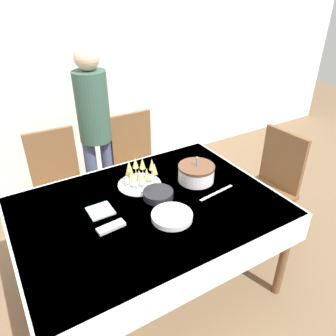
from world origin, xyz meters
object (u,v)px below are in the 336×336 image
dining_chair_far_right (137,161)px  champagne_tray (140,173)px  dining_chair_far_left (59,182)px  plate_stack_main (172,216)px  dining_chair_right_end (271,183)px  birthday_cake (196,173)px  plate_stack_dessert (158,194)px  person_standing (94,120)px

dining_chair_far_right → champagne_tray: dining_chair_far_right is taller
dining_chair_far_left → dining_chair_far_right: 0.74m
dining_chair_far_left → champagne_tray: bearing=-57.4°
dining_chair_far_right → plate_stack_main: 1.18m
dining_chair_right_end → birthday_cake: bearing=172.8°
plate_stack_dessert → person_standing: bearing=92.8°
dining_chair_right_end → birthday_cake: (-0.71, 0.09, 0.27)m
birthday_cake → champagne_tray: size_ratio=0.85×
champagne_tray → person_standing: bearing=91.2°
dining_chair_far_left → birthday_cake: 1.19m
plate_stack_main → plate_stack_dessert: plate_stack_dessert is taller
dining_chair_far_right → champagne_tray: 0.80m
birthday_cake → champagne_tray: (-0.38, 0.15, 0.03)m
dining_chair_far_left → plate_stack_main: 1.22m
plate_stack_dessert → person_standing: (-0.05, 1.03, 0.18)m
dining_chair_far_right → plate_stack_dessert: dining_chair_far_right is taller
dining_chair_far_right → person_standing: person_standing is taller
dining_chair_far_right → dining_chair_right_end: 1.21m
birthday_cake → plate_stack_main: (-0.38, -0.29, -0.04)m
birthday_cake → person_standing: size_ratio=0.17×
dining_chair_far_left → person_standing: (0.42, 0.15, 0.42)m
dining_chair_far_left → dining_chair_right_end: same height
plate_stack_main → plate_stack_dessert: size_ratio=1.24×
dining_chair_far_left → dining_chair_far_right: bearing=0.0°
dining_chair_far_right → dining_chair_right_end: (0.79, -0.92, 0.00)m
dining_chair_far_left → dining_chair_right_end: size_ratio=1.00×
person_standing → champagne_tray: bearing=-88.8°
birthday_cake → dining_chair_far_left: bearing=134.2°
plate_stack_main → plate_stack_dessert: bearing=80.9°
birthday_cake → champagne_tray: 0.41m
dining_chair_far_left → plate_stack_dessert: size_ratio=4.73×
champagne_tray → plate_stack_dessert: 0.22m
dining_chair_right_end → person_standing: size_ratio=0.61×
dining_chair_right_end → champagne_tray: bearing=167.3°
dining_chair_right_end → plate_stack_main: 1.14m
dining_chair_right_end → person_standing: bearing=135.8°
birthday_cake → plate_stack_main: birthday_cake is taller
champagne_tray → dining_chair_right_end: bearing=-12.7°
dining_chair_far_right → plate_stack_dessert: (-0.27, -0.88, 0.23)m
champagne_tray → plate_stack_main: champagne_tray is taller
dining_chair_far_left → birthday_cake: (0.81, -0.83, 0.27)m
dining_chair_far_right → plate_stack_main: size_ratio=3.81×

